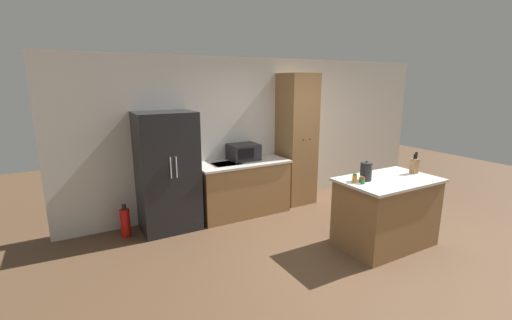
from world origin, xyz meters
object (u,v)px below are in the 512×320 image
object	(u,v)px
spice_bottle_amber_oil	(361,179)
spice_bottle_tall_dark	(355,178)
pantry_cabinet	(297,140)
spice_bottle_short_red	(363,181)
kettle	(366,171)
knife_block	(414,166)
refrigerator	(167,172)
fire_extinguisher	(125,222)
microwave	(244,152)

from	to	relation	value
spice_bottle_amber_oil	spice_bottle_tall_dark	bearing A→B (deg)	156.79
pantry_cabinet	spice_bottle_tall_dark	distance (m)	1.99
spice_bottle_short_red	spice_bottle_amber_oil	world-z (taller)	spice_bottle_short_red
pantry_cabinet	kettle	size ratio (longest dim) A/B	8.86
pantry_cabinet	spice_bottle_short_red	size ratio (longest dim) A/B	25.23
pantry_cabinet	spice_bottle_tall_dark	world-z (taller)	pantry_cabinet
knife_block	spice_bottle_short_red	distance (m)	1.01
refrigerator	knife_block	world-z (taller)	refrigerator
knife_block	fire_extinguisher	xyz separation A→B (m)	(-3.59, 1.99, -0.84)
spice_bottle_short_red	fire_extinguisher	distance (m)	3.36
knife_block	kettle	distance (m)	0.86
knife_block	kettle	world-z (taller)	knife_block
microwave	kettle	bearing A→B (deg)	-69.10
pantry_cabinet	spice_bottle_amber_oil	distance (m)	2.00
refrigerator	fire_extinguisher	size ratio (longest dim) A/B	3.63
spice_bottle_tall_dark	kettle	xyz separation A→B (m)	(0.19, -0.00, 0.07)
spice_bottle_tall_dark	spice_bottle_short_red	bearing A→B (deg)	-67.35
spice_bottle_amber_oil	kettle	distance (m)	0.14
pantry_cabinet	spice_bottle_short_red	distance (m)	2.08
spice_bottle_tall_dark	spice_bottle_short_red	world-z (taller)	spice_bottle_tall_dark
pantry_cabinet	spice_bottle_amber_oil	bearing A→B (deg)	-101.53
spice_bottle_tall_dark	spice_bottle_short_red	xyz separation A→B (m)	(0.04, -0.10, -0.01)
pantry_cabinet	microwave	bearing A→B (deg)	176.37
refrigerator	kettle	world-z (taller)	refrigerator
microwave	spice_bottle_amber_oil	world-z (taller)	microwave
spice_bottle_amber_oil	kettle	world-z (taller)	kettle
pantry_cabinet	fire_extinguisher	bearing A→B (deg)	-179.52
spice_bottle_amber_oil	kettle	xyz separation A→B (m)	(0.11, 0.03, 0.08)
pantry_cabinet	spice_bottle_amber_oil	xyz separation A→B (m)	(-0.40, -1.96, -0.19)
knife_block	fire_extinguisher	world-z (taller)	knife_block
pantry_cabinet	spice_bottle_tall_dark	size ratio (longest dim) A/B	20.42
refrigerator	kettle	distance (m)	2.82
microwave	fire_extinguisher	size ratio (longest dim) A/B	0.99
pantry_cabinet	knife_block	world-z (taller)	pantry_cabinet
microwave	fire_extinguisher	world-z (taller)	microwave
spice_bottle_tall_dark	spice_bottle_short_red	distance (m)	0.11
spice_bottle_amber_oil	fire_extinguisher	distance (m)	3.35
spice_bottle_short_red	fire_extinguisher	size ratio (longest dim) A/B	0.19
fire_extinguisher	spice_bottle_amber_oil	bearing A→B (deg)	-36.30
kettle	fire_extinguisher	xyz separation A→B (m)	(-2.74, 1.90, -0.84)
kettle	refrigerator	bearing A→B (deg)	138.00
pantry_cabinet	spice_bottle_short_red	bearing A→B (deg)	-102.22
refrigerator	pantry_cabinet	distance (m)	2.40
microwave	fire_extinguisher	bearing A→B (deg)	-177.35
microwave	pantry_cabinet	bearing A→B (deg)	-3.63
refrigerator	pantry_cabinet	size ratio (longest dim) A/B	0.76
knife_block	spice_bottle_amber_oil	xyz separation A→B (m)	(-0.97, 0.06, -0.08)
fire_extinguisher	spice_bottle_tall_dark	bearing A→B (deg)	-36.66
kettle	spice_bottle_short_red	bearing A→B (deg)	-147.67
spice_bottle_tall_dark	kettle	bearing A→B (deg)	-1.45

